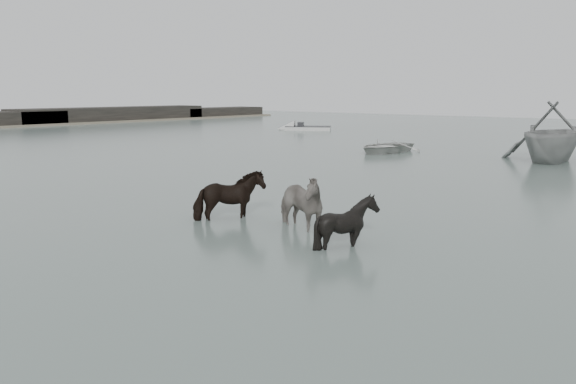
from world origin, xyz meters
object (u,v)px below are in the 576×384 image
(rowboat_lead, at_px, (385,145))
(pony_dark, at_px, (230,191))
(pony_black, at_px, (347,215))
(pony_pinto, at_px, (298,197))

(rowboat_lead, bearing_deg, pony_dark, -67.57)
(rowboat_lead, bearing_deg, pony_black, -57.26)
(pony_black, distance_m, rowboat_lead, 20.69)
(pony_black, bearing_deg, rowboat_lead, 5.29)
(pony_pinto, bearing_deg, rowboat_lead, 38.90)
(pony_dark, height_order, pony_black, pony_dark)
(pony_black, height_order, rowboat_lead, pony_black)
(pony_dark, bearing_deg, pony_pinto, -74.62)
(pony_dark, xyz_separation_m, pony_black, (3.94, -0.18, -0.07))
(pony_pinto, distance_m, rowboat_lead, 19.39)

